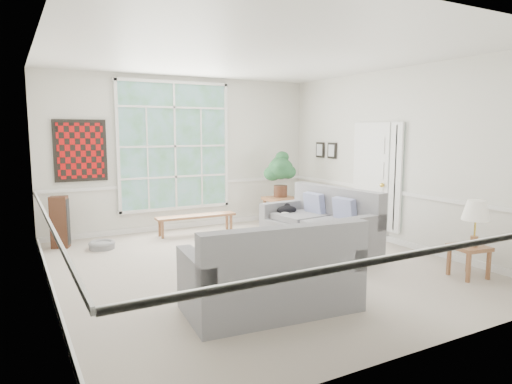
% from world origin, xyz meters
% --- Properties ---
extents(floor, '(5.50, 6.00, 0.01)m').
position_xyz_m(floor, '(0.00, 0.00, -0.01)').
color(floor, '#A59A8D').
rests_on(floor, ground).
extents(ceiling, '(5.50, 6.00, 0.02)m').
position_xyz_m(ceiling, '(0.00, 0.00, 3.00)').
color(ceiling, white).
rests_on(ceiling, ground).
extents(wall_back, '(5.50, 0.02, 3.00)m').
position_xyz_m(wall_back, '(0.00, 3.00, 1.50)').
color(wall_back, silver).
rests_on(wall_back, ground).
extents(wall_front, '(5.50, 0.02, 3.00)m').
position_xyz_m(wall_front, '(0.00, -3.00, 1.50)').
color(wall_front, silver).
rests_on(wall_front, ground).
extents(wall_left, '(0.02, 6.00, 3.00)m').
position_xyz_m(wall_left, '(-2.75, 0.00, 1.50)').
color(wall_left, silver).
rests_on(wall_left, ground).
extents(wall_right, '(0.02, 6.00, 3.00)m').
position_xyz_m(wall_right, '(2.75, 0.00, 1.50)').
color(wall_right, silver).
rests_on(wall_right, ground).
extents(window_back, '(2.30, 0.08, 2.40)m').
position_xyz_m(window_back, '(-0.20, 2.96, 1.65)').
color(window_back, white).
rests_on(window_back, wall_back).
extents(entry_door, '(0.08, 0.90, 2.10)m').
position_xyz_m(entry_door, '(2.71, 0.60, 1.05)').
color(entry_door, white).
rests_on(entry_door, floor).
extents(door_sidelight, '(0.08, 0.26, 1.90)m').
position_xyz_m(door_sidelight, '(2.71, -0.03, 1.15)').
color(door_sidelight, white).
rests_on(door_sidelight, wall_right).
extents(wall_art, '(0.90, 0.06, 1.10)m').
position_xyz_m(wall_art, '(-1.95, 2.95, 1.60)').
color(wall_art, '#660E0C').
rests_on(wall_art, wall_back).
extents(wall_frame_near, '(0.04, 0.26, 0.32)m').
position_xyz_m(wall_frame_near, '(2.71, 1.75, 1.55)').
color(wall_frame_near, black).
rests_on(wall_frame_near, wall_right).
extents(wall_frame_far, '(0.04, 0.26, 0.32)m').
position_xyz_m(wall_frame_far, '(2.71, 2.15, 1.55)').
color(wall_frame_far, black).
rests_on(wall_frame_far, wall_right).
extents(loveseat_right, '(1.19, 2.01, 1.03)m').
position_xyz_m(loveseat_right, '(1.22, 0.15, 0.52)').
color(loveseat_right, gray).
rests_on(loveseat_right, floor).
extents(loveseat_front, '(1.93, 1.13, 1.00)m').
position_xyz_m(loveseat_front, '(-0.66, -1.52, 0.50)').
color(loveseat_front, gray).
rests_on(loveseat_front, floor).
extents(coffee_table, '(1.02, 0.60, 0.37)m').
position_xyz_m(coffee_table, '(-0.18, 0.12, 0.18)').
color(coffee_table, brown).
rests_on(coffee_table, floor).
extents(pewter_bowl, '(0.33, 0.33, 0.08)m').
position_xyz_m(pewter_bowl, '(-0.22, 0.12, 0.40)').
color(pewter_bowl, gray).
rests_on(pewter_bowl, coffee_table).
extents(window_bench, '(1.54, 0.35, 0.36)m').
position_xyz_m(window_bench, '(-0.02, 2.35, 0.18)').
color(window_bench, brown).
rests_on(window_bench, floor).
extents(end_table, '(0.61, 0.61, 0.59)m').
position_xyz_m(end_table, '(1.80, 2.24, 0.29)').
color(end_table, brown).
rests_on(end_table, floor).
extents(houseplant, '(0.68, 0.68, 0.96)m').
position_xyz_m(houseplant, '(1.83, 2.29, 1.07)').
color(houseplant, '#245730').
rests_on(houseplant, end_table).
extents(side_table, '(0.48, 0.48, 0.43)m').
position_xyz_m(side_table, '(2.22, -1.85, 0.22)').
color(side_table, brown).
rests_on(side_table, floor).
extents(table_lamp, '(0.41, 0.41, 0.62)m').
position_xyz_m(table_lamp, '(2.23, -1.91, 0.74)').
color(table_lamp, white).
rests_on(table_lamp, side_table).
extents(pet_bed, '(0.48, 0.48, 0.13)m').
position_xyz_m(pet_bed, '(-1.81, 2.06, 0.06)').
color(pet_bed, slate).
rests_on(pet_bed, floor).
extents(floor_speaker, '(0.33, 0.30, 0.87)m').
position_xyz_m(floor_speaker, '(-2.40, 2.47, 0.44)').
color(floor_speaker, '#3E2114').
rests_on(floor_speaker, floor).
extents(cat, '(0.41, 0.33, 0.17)m').
position_xyz_m(cat, '(1.04, 0.81, 0.61)').
color(cat, black).
rests_on(cat, loveseat_right).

